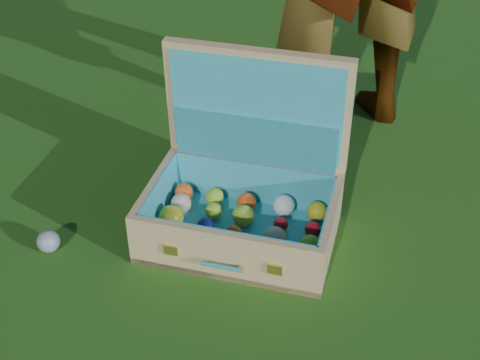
% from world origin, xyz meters
% --- Properties ---
extents(ground, '(60.00, 60.00, 0.00)m').
position_xyz_m(ground, '(0.00, 0.00, 0.00)').
color(ground, '#215114').
rests_on(ground, ground).
extents(stray_ball, '(0.07, 0.07, 0.07)m').
position_xyz_m(stray_ball, '(-0.67, 0.04, 0.03)').
color(stray_ball, teal).
rests_on(stray_ball, ground).
extents(suitcase, '(0.63, 0.53, 0.53)m').
position_xyz_m(suitcase, '(-0.10, 0.14, 0.15)').
color(suitcase, tan).
rests_on(suitcase, ground).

